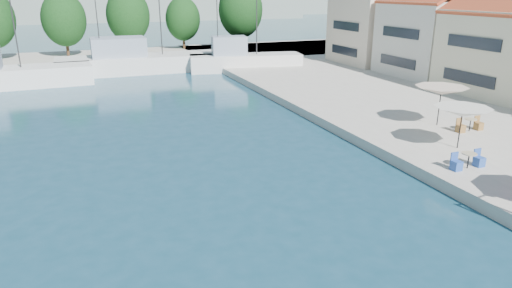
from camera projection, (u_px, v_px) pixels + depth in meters
name	position (u px, v px, depth m)	size (l,w,h in m)	color
quay_far	(81.00, 60.00, 56.42)	(90.00, 16.00, 0.60)	#B0AB9F
building_05	(435.00, 26.00, 43.88)	(8.40, 8.80, 9.70)	silver
building_06	(379.00, 19.00, 51.74)	(9.00, 8.80, 10.20)	beige
trawler_03	(142.00, 62.00, 50.06)	(18.61, 4.90, 10.20)	silver
trawler_04	(243.00, 61.00, 50.77)	(12.69, 5.40, 10.20)	silver
tree_05	(64.00, 19.00, 56.34)	(5.32, 5.32, 7.87)	#3F2B19
tree_06	(128.00, 15.00, 60.18)	(5.63, 5.63, 8.34)	#3F2B19
tree_07	(183.00, 19.00, 63.92)	(4.82, 4.82, 7.14)	#3F2B19
tree_08	(241.00, 10.00, 64.22)	(6.22, 6.22, 9.21)	#3F2B19
umbrella_white	(463.00, 112.00, 23.70)	(2.96, 2.96, 2.24)	black
umbrella_cream	(441.00, 91.00, 27.75)	(3.18, 3.18, 2.44)	black
cafe_table_02	(468.00, 163.00, 21.49)	(1.82, 0.70, 0.76)	black
cafe_table_03	(470.00, 126.00, 27.16)	(1.82, 0.70, 0.76)	black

